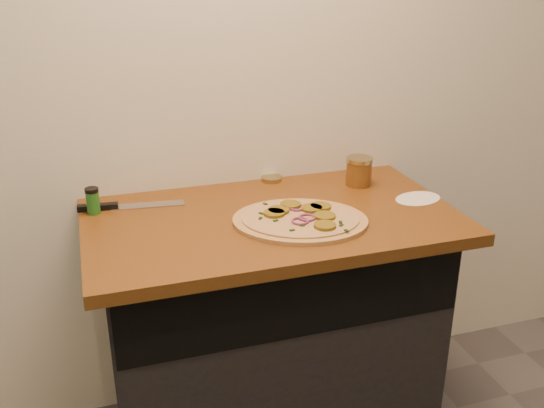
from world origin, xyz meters
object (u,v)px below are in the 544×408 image
object	(u,v)px
spice_shaker	(93,201)
salsa_jar	(359,171)
pizza	(300,219)
chefs_knife	(122,206)

from	to	relation	value
spice_shaker	salsa_jar	bearing A→B (deg)	-1.24
pizza	spice_shaker	distance (m)	0.68
chefs_knife	salsa_jar	bearing A→B (deg)	-2.54
chefs_knife	spice_shaker	xyz separation A→B (m)	(-0.09, -0.02, 0.04)
pizza	salsa_jar	size ratio (longest dim) A/B	5.11
pizza	spice_shaker	size ratio (longest dim) A/B	6.09
chefs_knife	salsa_jar	size ratio (longest dim) A/B	3.37
chefs_knife	spice_shaker	world-z (taller)	spice_shaker
chefs_knife	spice_shaker	size ratio (longest dim) A/B	4.01
chefs_knife	salsa_jar	xyz separation A→B (m)	(0.85, -0.04, 0.05)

